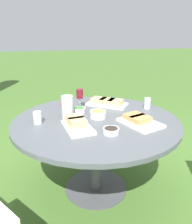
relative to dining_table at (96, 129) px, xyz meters
name	(u,v)px	position (x,y,z in m)	size (l,w,h in m)	color
ground_plane	(96,188)	(0.00, 0.00, -0.62)	(40.00, 40.00, 0.00)	#446B2B
dining_table	(96,129)	(0.00, 0.00, 0.00)	(1.41, 1.41, 0.72)	#4C4C51
water_pitcher	(67,107)	(0.08, 0.23, 0.20)	(0.11, 0.10, 0.20)	silver
wine_glass	(80,95)	(0.31, 0.08, 0.24)	(0.06, 0.06, 0.19)	silver
platter_bread_main	(139,120)	(-0.19, -0.31, 0.13)	(0.39, 0.33, 0.06)	white
platter_charcuterie	(77,124)	(-0.14, 0.19, 0.13)	(0.35, 0.22, 0.08)	white
platter_sandwich_side	(107,102)	(0.34, -0.21, 0.13)	(0.40, 0.43, 0.07)	white
bowl_fries	(98,114)	(0.02, -0.02, 0.14)	(0.14, 0.14, 0.06)	silver
bowl_salad	(79,110)	(0.18, 0.11, 0.13)	(0.12, 0.12, 0.05)	silver
bowl_olives	(111,131)	(-0.32, -0.03, 0.13)	(0.12, 0.12, 0.04)	silver
bowl_dip_red	(67,104)	(0.43, 0.19, 0.12)	(0.12, 0.12, 0.04)	#B74733
cup_water_near	(147,103)	(0.14, -0.55, 0.15)	(0.06, 0.06, 0.10)	silver
cup_water_far	(37,118)	(0.02, 0.48, 0.15)	(0.07, 0.07, 0.10)	silver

